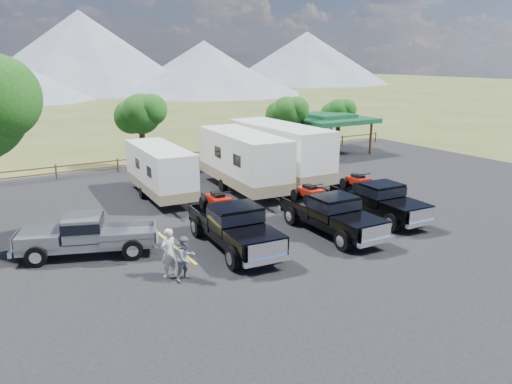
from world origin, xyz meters
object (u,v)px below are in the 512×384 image
pavilion (328,119)px  pickup_silver (88,235)px  trailer_left (160,171)px  person_b (186,258)px  rig_center (330,212)px  trailer_right (279,152)px  rig_right (378,198)px  rig_left (233,224)px  person_a (168,253)px  trailer_center (243,161)px

pavilion → pickup_silver: size_ratio=1.07×
trailer_left → person_b: size_ratio=5.11×
rig_center → person_b: size_ratio=3.65×
trailer_right → person_b: size_ratio=6.37×
pavilion → rig_right: 17.52m
pavilion → rig_left: size_ratio=0.98×
person_b → person_a: bearing=106.7°
trailer_left → trailer_center: bearing=-9.5°
rig_left → trailer_center: 9.11m
trailer_left → rig_right: bearing=-45.0°
rig_right → rig_center: bearing=-167.1°
pavilion → trailer_center: (-12.06, -7.19, -0.96)m
rig_right → pavilion: bearing=62.6°
pavilion → trailer_left: pavilion is taller
pavilion → rig_center: bearing=-128.4°
rig_left → person_a: bearing=-153.4°
trailer_left → pickup_silver: trailer_left is taller
rig_left → pickup_silver: rig_left is taller
trailer_center → pavilion: bearing=35.9°
pavilion → trailer_left: bearing=-160.0°
rig_left → person_b: bearing=-141.9°
trailer_center → pickup_silver: trailer_center is taller
rig_right → pickup_silver: rig_right is taller
trailer_left → person_b: (-3.10, -10.70, -0.70)m
pickup_silver → person_b: (2.40, -4.14, -0.04)m
pavilion → person_b: 26.09m
person_b → rig_right: bearing=-8.2°
pavilion → trailer_right: (-9.07, -6.51, -0.86)m
trailer_center → person_b: bearing=-123.9°
person_a → trailer_left: bearing=-127.5°
rig_center → person_a: bearing=-173.9°
rig_left → person_a: rig_left is taller
rig_left → rig_center: 4.60m
pavilion → trailer_center: size_ratio=0.63×
rig_left → person_a: 3.62m
rig_left → person_b: rig_left is taller
rig_center → trailer_center: (0.30, 8.37, 0.84)m
rig_center → trailer_center: 8.42m
person_b → trailer_center: bearing=33.3°
rig_left → person_b: (-2.96, -1.94, -0.18)m
pavilion → trailer_left: size_ratio=0.75×
rig_left → trailer_center: (4.85, 7.67, 0.80)m
trailer_center → pickup_silver: size_ratio=1.71×
rig_center → trailer_left: bearing=116.4°
pickup_silver → person_a: size_ratio=3.18×
person_b → rig_center: bearing=-8.2°
rig_center → rig_right: bearing=11.0°
trailer_right → person_a: 14.85m
rig_right → person_b: bearing=-167.2°
pavilion → trailer_right: 11.20m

